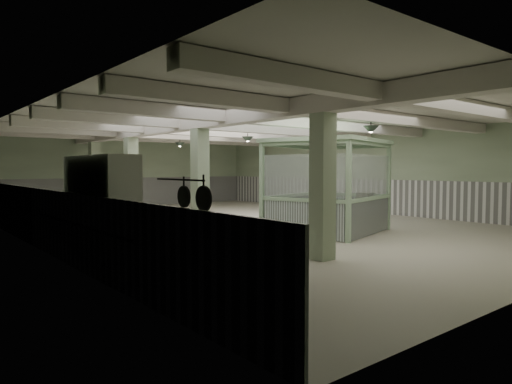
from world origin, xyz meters
TOP-DOWN VIEW (x-y plane):
  - floor at (0.00, 0.00)m, footprint 20.00×20.00m
  - ceiling at (0.00, 0.00)m, footprint 14.00×20.00m
  - wall_back at (0.00, 10.00)m, footprint 14.00×0.02m
  - wall_left at (-7.00, 0.00)m, footprint 0.02×20.00m
  - wall_right at (7.00, 0.00)m, footprint 0.02×20.00m
  - wainscot_left at (-6.97, 0.00)m, footprint 0.05×19.90m
  - wainscot_right at (6.97, 0.00)m, footprint 0.05×19.90m
  - wainscot_back at (0.00, 9.97)m, footprint 13.90×0.05m
  - girder at (-2.50, 0.00)m, footprint 0.45×19.90m
  - beam_a at (0.00, -7.50)m, footprint 13.90×0.35m
  - beam_b at (0.00, -5.00)m, footprint 13.90×0.35m
  - beam_c at (0.00, -2.50)m, footprint 13.90×0.35m
  - beam_d at (0.00, 0.00)m, footprint 13.90×0.35m
  - beam_e at (0.00, 2.50)m, footprint 13.90×0.35m
  - beam_f at (0.00, 5.00)m, footprint 13.90×0.35m
  - beam_g at (0.00, 7.50)m, footprint 13.90×0.35m
  - column_a at (-2.50, -6.00)m, footprint 0.42×0.42m
  - column_b at (-2.50, -1.00)m, footprint 0.42×0.42m
  - column_c at (-2.50, 4.00)m, footprint 0.42×0.42m
  - column_d at (-2.50, 8.00)m, footprint 0.42×0.42m
  - hook_rail at (-6.93, -7.60)m, footprint 0.02×1.20m
  - pendant_front at (0.50, -5.00)m, footprint 0.44×0.44m
  - pendant_mid at (0.50, 0.50)m, footprint 0.44×0.44m
  - pendant_back at (0.50, 5.50)m, footprint 0.44×0.44m
  - prep_counter at (-6.54, -3.54)m, footprint 0.96×5.50m
  - pitcher_near at (-6.51, -2.54)m, footprint 0.22×0.24m
  - pitcher_far at (-6.57, -5.55)m, footprint 0.25×0.28m
  - veg_colander at (-6.44, -2.93)m, footprint 0.42×0.42m
  - orange_bowl at (-6.44, -2.87)m, footprint 0.29×0.29m
  - skillet_near at (-6.88, -8.10)m, footprint 0.04×0.31m
  - skillet_far at (-6.88, -7.63)m, footprint 0.04×0.28m
  - walkin_cooler at (-6.62, -4.00)m, footprint 1.03×2.49m
  - guard_booth at (0.82, -3.15)m, footprint 4.28×3.91m
  - filing_cabinet at (2.59, -3.27)m, footprint 0.40×0.56m

SIDE VIEW (x-z plane):
  - floor at x=0.00m, z-range 0.00..0.00m
  - prep_counter at x=-6.54m, z-range 0.01..0.92m
  - filing_cabinet at x=2.59m, z-range 0.00..1.18m
  - wainscot_left at x=-6.97m, z-range 0.00..1.50m
  - wainscot_right at x=6.97m, z-range 0.00..1.50m
  - wainscot_back at x=0.00m, z-range 0.00..1.50m
  - orange_bowl at x=-6.44m, z-range 0.90..0.98m
  - veg_colander at x=-6.44m, z-range 0.90..1.08m
  - pitcher_near at x=-6.51m, z-range 0.90..1.15m
  - pitcher_far at x=-6.57m, z-range 0.90..1.20m
  - walkin_cooler at x=-6.62m, z-range 0.00..2.29m
  - skillet_near at x=-6.88m, z-range 1.47..1.79m
  - skillet_far at x=-6.88m, z-range 1.49..1.77m
  - wall_back at x=0.00m, z-range 0.00..3.60m
  - wall_left at x=-7.00m, z-range 0.00..3.60m
  - wall_right at x=7.00m, z-range 0.00..3.60m
  - column_a at x=-2.50m, z-range 0.00..3.60m
  - column_b at x=-2.50m, z-range 0.00..3.60m
  - column_c at x=-2.50m, z-range 0.00..3.60m
  - column_d at x=-2.50m, z-range 0.00..3.60m
  - hook_rail at x=-6.93m, z-range 1.84..1.86m
  - guard_booth at x=0.82m, z-range 0.47..3.35m
  - pendant_front at x=0.50m, z-range 2.94..3.16m
  - pendant_mid at x=0.50m, z-range 2.94..3.16m
  - pendant_back at x=0.50m, z-range 2.94..3.16m
  - girder at x=-2.50m, z-range 3.18..3.58m
  - beam_a at x=0.00m, z-range 3.26..3.58m
  - beam_b at x=0.00m, z-range 3.26..3.58m
  - beam_c at x=0.00m, z-range 3.26..3.58m
  - beam_d at x=0.00m, z-range 3.26..3.58m
  - beam_e at x=0.00m, z-range 3.26..3.58m
  - beam_f at x=0.00m, z-range 3.26..3.58m
  - beam_g at x=0.00m, z-range 3.26..3.58m
  - ceiling at x=0.00m, z-range 3.59..3.61m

